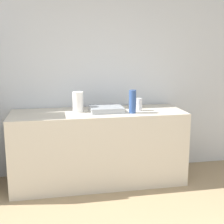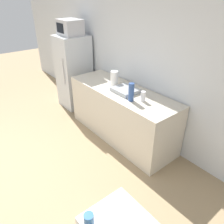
{
  "view_description": "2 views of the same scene",
  "coord_description": "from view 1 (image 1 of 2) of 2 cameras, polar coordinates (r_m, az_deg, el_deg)",
  "views": [
    {
      "loc": [
        -0.14,
        -1.28,
        1.64
      ],
      "look_at": [
        0.45,
        1.72,
        1.01
      ],
      "focal_mm": 50.0,
      "sensor_mm": 36.0,
      "label": 1
    },
    {
      "loc": [
        2.85,
        0.18,
        2.31
      ],
      "look_at": [
        0.86,
        1.78,
        0.87
      ],
      "focal_mm": 35.0,
      "sensor_mm": 36.0,
      "label": 2
    }
  ],
  "objects": [
    {
      "name": "bottle_tall",
      "position": [
        3.64,
        3.77,
        1.9
      ],
      "size": [
        0.08,
        0.08,
        0.27
      ],
      "primitive_type": "cylinder",
      "color": "#2D4C8C",
      "rests_on": "counter"
    },
    {
      "name": "counter",
      "position": [
        3.86,
        -2.53,
        -6.42
      ],
      "size": [
        2.07,
        0.7,
        0.89
      ],
      "primitive_type": "cube",
      "color": "beige",
      "rests_on": "ground_plane"
    },
    {
      "name": "wall_back",
      "position": [
        4.04,
        -9.16,
        6.68
      ],
      "size": [
        8.0,
        0.06,
        2.6
      ],
      "primitive_type": "cube",
      "color": "silver",
      "rests_on": "ground_plane"
    },
    {
      "name": "sink_basin",
      "position": [
        3.74,
        -1.04,
        0.53
      ],
      "size": [
        0.39,
        0.33,
        0.06
      ],
      "primitive_type": "cube",
      "color": "#9EA3A8",
      "rests_on": "counter"
    },
    {
      "name": "paper_towel_roll",
      "position": [
        3.73,
        -6.23,
        1.85
      ],
      "size": [
        0.13,
        0.13,
        0.24
      ],
      "primitive_type": "cylinder",
      "color": "white",
      "rests_on": "counter"
    },
    {
      "name": "bottle_short",
      "position": [
        3.8,
        5.0,
        1.39
      ],
      "size": [
        0.07,
        0.07,
        0.15
      ],
      "primitive_type": "cylinder",
      "color": "silver",
      "rests_on": "counter"
    }
  ]
}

